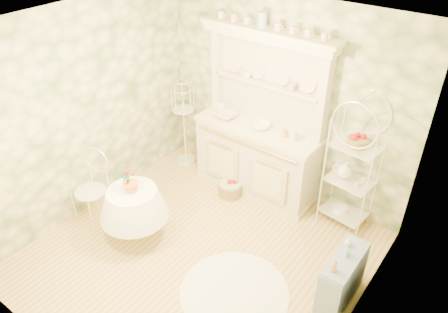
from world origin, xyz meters
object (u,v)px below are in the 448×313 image
Objects in this scene: cafe_chair at (91,193)px; birdcage_stand at (184,124)px; bakers_rack at (352,168)px; side_shelf at (342,278)px; round_table at (135,215)px; floor_basket at (230,188)px; kitchen_dresser at (258,118)px.

birdcage_stand reaches higher than cafe_chair.
bakers_rack reaches higher than side_shelf.
round_table is at bearing -5.61° from cafe_chair.
round_table is 2.07× the size of floor_basket.
bakers_rack is 1.24× the size of birdcage_stand.
floor_basket is (-1.51, -0.44, -0.73)m from bakers_rack.
bakers_rack reaches higher than birdcage_stand.
birdcage_stand is (-1.26, -0.07, -0.47)m from kitchen_dresser.
kitchen_dresser is 1.37× the size of bakers_rack.
side_shelf reaches higher than floor_basket.
bakers_rack is 1.40m from side_shelf.
birdcage_stand reaches higher than round_table.
bakers_rack is 1.73m from floor_basket.
kitchen_dresser is 1.70× the size of birdcage_stand.
floor_basket is at bearing -157.18° from bakers_rack.
round_table is 1.81m from birdcage_stand.
side_shelf is at bearing -18.81° from birdcage_stand.
round_table is 1.47m from floor_basket.
kitchen_dresser reaches higher than round_table.
birdcage_stand is at bearing 110.94° from round_table.
bakers_rack is at bearing 3.54° from birdcage_stand.
kitchen_dresser is 6.79× the size of floor_basket.
birdcage_stand reaches higher than floor_basket.
kitchen_dresser is at bearing 3.29° from birdcage_stand.
side_shelf is (0.49, -1.21, -0.51)m from bakers_rack.
floor_basket is at bearing 162.89° from side_shelf.
bakers_rack is at bearing 21.96° from cafe_chair.
cafe_chair is 0.63× the size of birdcage_stand.
round_table is 0.70m from cafe_chair.
birdcage_stand is at bearing 165.15° from side_shelf.
birdcage_stand is (0.05, 1.76, 0.25)m from cafe_chair.
birdcage_stand is at bearing -169.78° from bakers_rack.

